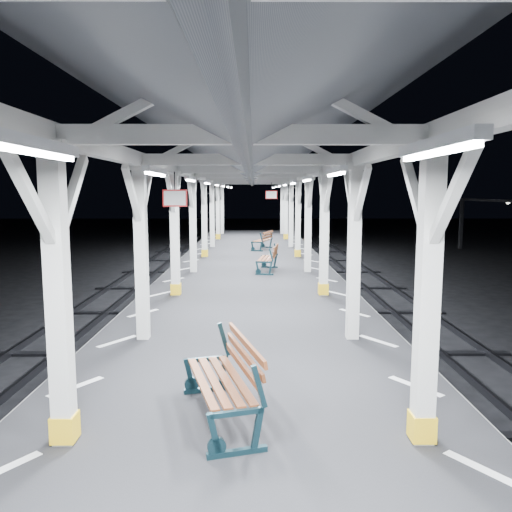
{
  "coord_description": "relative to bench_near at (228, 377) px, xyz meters",
  "views": [
    {
      "loc": [
        0.12,
        -11.29,
        3.79
      ],
      "look_at": [
        0.17,
        1.06,
        2.2
      ],
      "focal_mm": 35.0,
      "sensor_mm": 36.0,
      "label": 1
    }
  ],
  "objects": [
    {
      "name": "canopy",
      "position": [
        0.2,
        5.38,
        3.03
      ],
      "size": [
        5.4,
        49.0,
        4.65
      ],
      "color": "silver",
      "rests_on": "platform"
    },
    {
      "name": "track_left",
      "position": [
        -4.8,
        5.4,
        -1.45
      ],
      "size": [
        2.2,
        60.0,
        0.16
      ],
      "color": "#2D2D33",
      "rests_on": "ground"
    },
    {
      "name": "bench_far",
      "position": [
        0.8,
        18.23,
        -0.05
      ],
      "size": [
        1.1,
        1.76,
        0.9
      ],
      "rotation": [
        0.0,
        0.0,
        -0.33
      ],
      "color": "#102830",
      "rests_on": "platform"
    },
    {
      "name": "ground",
      "position": [
        0.2,
        5.4,
        -1.53
      ],
      "size": [
        120.0,
        120.0,
        0.0
      ],
      "primitive_type": "plane",
      "color": "black",
      "rests_on": "ground"
    },
    {
      "name": "platform",
      "position": [
        0.2,
        5.4,
        -1.03
      ],
      "size": [
        6.0,
        50.0,
        1.0
      ],
      "primitive_type": "cube",
      "color": "black",
      "rests_on": "ground"
    },
    {
      "name": "hazard_stripes_left",
      "position": [
        -2.25,
        5.4,
        -0.53
      ],
      "size": [
        1.0,
        48.0,
        0.01
      ],
      "primitive_type": "cube",
      "color": "silver",
      "rests_on": "platform"
    },
    {
      "name": "bench_near",
      "position": [
        0.0,
        0.0,
        0.0
      ],
      "size": [
        1.14,
        1.95,
        1.0
      ],
      "rotation": [
        0.0,
        0.0,
        0.27
      ],
      "color": "#102830",
      "rests_on": "platform"
    },
    {
      "name": "bench_mid",
      "position": [
        0.88,
        11.51,
        -0.03
      ],
      "size": [
        0.87,
        1.79,
        0.93
      ],
      "rotation": [
        0.0,
        0.0,
        -0.14
      ],
      "color": "#102830",
      "rests_on": "platform"
    },
    {
      "name": "track_right",
      "position": [
        5.2,
        5.4,
        -1.45
      ],
      "size": [
        2.2,
        60.0,
        0.16
      ],
      "color": "#2D2D33",
      "rests_on": "ground"
    },
    {
      "name": "hazard_stripes_right",
      "position": [
        2.65,
        5.4,
        -0.53
      ],
      "size": [
        1.0,
        48.0,
        0.01
      ],
      "primitive_type": "cube",
      "color": "silver",
      "rests_on": "platform"
    }
  ]
}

